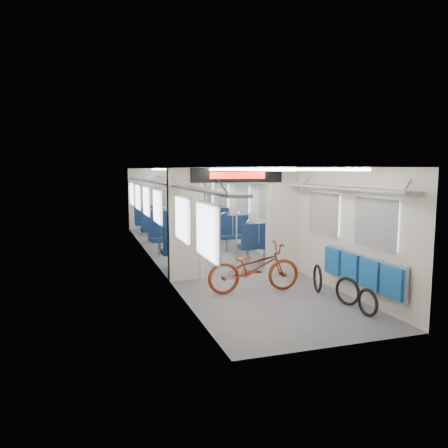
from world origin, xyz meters
The scene contains 14 objects.
carriage centered at (0.00, -0.27, 1.50)m, with size 12.00×12.02×2.31m.
bicycle centered at (-0.10, -3.31, 0.46)m, with size 0.61×1.76×0.92m, color maroon.
flip_bench centered at (1.35, -4.54, 0.58)m, with size 0.12×2.15×0.57m.
bike_hoop_a centered at (1.08, -5.13, 0.20)m, with size 0.44×0.44×0.05m, color black.
bike_hoop_b centered at (1.10, -4.55, 0.22)m, with size 0.48×0.48×0.05m, color black.
bike_hoop_c centered at (1.02, -3.69, 0.24)m, with size 0.52×0.52×0.05m, color black.
seat_bay_near_left centered at (-0.94, -0.08, 0.57)m, with size 0.95×2.26×1.16m.
seat_bay_near_right centered at (0.94, -0.08, 0.54)m, with size 0.90×2.02×1.08m.
seat_bay_far_left centered at (-0.93, 3.67, 0.55)m, with size 0.92×2.10×1.11m.
seat_bay_far_right centered at (0.94, 3.77, 0.57)m, with size 0.95×2.25×1.15m.
stanchion_near_left centered at (-0.26, -1.40, 1.15)m, with size 0.05×0.05×2.30m, color silver.
stanchion_near_right centered at (0.23, -1.43, 1.15)m, with size 0.04×0.04×2.30m, color silver.
stanchion_far_left centered at (-0.25, 1.61, 1.15)m, with size 0.04×0.04×2.30m, color silver.
stanchion_far_right centered at (0.41, 1.75, 1.15)m, with size 0.04×0.04×2.30m, color silver.
Camera 1 is at (-3.06, -10.68, 2.27)m, focal length 35.00 mm.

